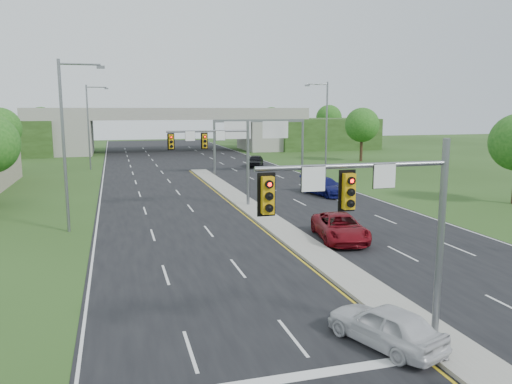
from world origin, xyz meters
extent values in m
plane|color=#253F16|center=(0.00, 0.00, 0.00)|extent=(240.00, 240.00, 0.00)
cube|color=black|center=(0.00, 35.00, 0.01)|extent=(24.00, 160.00, 0.02)
cube|color=gray|center=(0.00, 23.00, 0.10)|extent=(2.00, 54.00, 0.16)
cube|color=gold|center=(-1.15, 23.00, 0.03)|extent=(0.12, 54.00, 0.01)
cube|color=gold|center=(1.15, 23.00, 0.03)|extent=(0.12, 54.00, 0.01)
cube|color=silver|center=(-11.80, 35.00, 0.03)|extent=(0.12, 160.00, 0.01)
cube|color=silver|center=(11.80, 35.00, 0.03)|extent=(0.12, 160.00, 0.01)
cube|color=silver|center=(-6.50, -1.00, 0.03)|extent=(10.50, 0.50, 0.01)
cylinder|color=slate|center=(0.00, 0.00, 3.50)|extent=(0.24, 0.24, 7.00)
cylinder|color=slate|center=(-3.25, 0.00, 6.20)|extent=(6.50, 0.16, 0.16)
cube|color=#CD960C|center=(-3.58, -0.25, 5.45)|extent=(0.35, 0.25, 1.10)
cube|color=#CD960C|center=(-6.17, -0.25, 5.45)|extent=(0.35, 0.25, 1.10)
cube|color=black|center=(-3.58, -0.11, 5.45)|extent=(0.55, 0.04, 1.30)
cube|color=black|center=(-6.17, -0.11, 5.45)|extent=(0.55, 0.04, 1.30)
sphere|color=#FF0C05|center=(-3.58, -0.38, 5.80)|extent=(0.20, 0.20, 0.20)
sphere|color=#FF0C05|center=(-6.17, -0.38, 5.80)|extent=(0.20, 0.20, 0.20)
cube|color=white|center=(-4.68, -0.10, 5.85)|extent=(0.75, 0.04, 0.75)
cube|color=white|center=(-2.27, -0.10, 5.85)|extent=(0.75, 0.04, 0.75)
cylinder|color=slate|center=(0.00, 25.00, 3.50)|extent=(0.24, 0.24, 7.00)
cylinder|color=slate|center=(-3.25, 25.00, 6.20)|extent=(6.50, 0.16, 0.16)
cube|color=#CD960C|center=(-3.58, 24.75, 5.45)|extent=(0.35, 0.25, 1.10)
cube|color=#CD960C|center=(-6.17, 24.75, 5.45)|extent=(0.35, 0.25, 1.10)
cube|color=black|center=(-3.58, 24.89, 5.45)|extent=(0.55, 0.04, 1.30)
cube|color=black|center=(-6.17, 24.89, 5.45)|extent=(0.55, 0.04, 1.30)
sphere|color=#FF0C05|center=(-3.58, 24.62, 5.80)|extent=(0.20, 0.20, 0.20)
sphere|color=#FF0C05|center=(-6.17, 24.62, 5.80)|extent=(0.20, 0.20, 0.20)
cube|color=white|center=(-4.68, 24.90, 5.85)|extent=(0.75, 0.04, 0.75)
cube|color=white|center=(-2.27, 24.90, 5.85)|extent=(0.75, 0.04, 0.75)
cylinder|color=slate|center=(1.20, 45.00, 3.30)|extent=(0.28, 0.28, 6.60)
cylinder|color=slate|center=(12.50, 45.00, 3.30)|extent=(0.28, 0.28, 6.60)
cube|color=slate|center=(6.85, 45.00, 6.50)|extent=(11.50, 0.35, 0.35)
cube|color=#0C541F|center=(4.00, 44.80, 5.40)|extent=(3.20, 0.08, 2.00)
cube|color=#0C541F|center=(8.80, 44.80, 5.40)|extent=(3.20, 0.08, 2.00)
cube|color=silver|center=(4.00, 44.75, 5.40)|extent=(3.30, 0.03, 2.10)
cube|color=silver|center=(8.80, 44.75, 5.40)|extent=(3.30, 0.03, 2.10)
cube|color=gray|center=(-17.00, 80.00, 3.00)|extent=(6.00, 12.00, 6.00)
cube|color=gray|center=(17.00, 80.00, 3.00)|extent=(6.00, 12.00, 6.00)
cube|color=#253F16|center=(30.00, 80.00, 3.00)|extent=(20.00, 14.00, 6.00)
cube|color=gray|center=(0.00, 80.00, 6.60)|extent=(50.00, 12.00, 1.20)
cube|color=gray|center=(0.00, 74.20, 7.65)|extent=(50.00, 0.40, 0.90)
cube|color=gray|center=(0.00, 85.80, 7.65)|extent=(50.00, 0.40, 0.90)
cylinder|color=slate|center=(-13.50, 20.00, 5.50)|extent=(0.20, 0.20, 11.00)
cylinder|color=slate|center=(-12.25, 20.00, 10.70)|extent=(2.50, 0.12, 0.12)
cube|color=slate|center=(-11.00, 20.00, 10.55)|extent=(0.50, 0.25, 0.18)
cylinder|color=slate|center=(-13.50, 55.00, 5.50)|extent=(0.20, 0.20, 11.00)
cylinder|color=slate|center=(-12.25, 55.00, 10.70)|extent=(2.50, 0.12, 0.12)
cube|color=slate|center=(-11.00, 55.00, 10.55)|extent=(0.50, 0.25, 0.18)
cylinder|color=slate|center=(13.50, 40.00, 5.50)|extent=(0.20, 0.20, 11.00)
cylinder|color=slate|center=(12.25, 40.00, 10.70)|extent=(2.50, 0.12, 0.12)
cube|color=slate|center=(11.00, 40.00, 10.55)|extent=(0.50, 0.25, 0.18)
cylinder|color=#382316|center=(-24.00, 55.00, 2.12)|extent=(0.44, 0.44, 4.25)
sphere|color=#185215|center=(-24.00, 55.00, 5.53)|extent=(5.20, 5.20, 5.20)
cylinder|color=#382316|center=(26.00, 55.00, 2.12)|extent=(0.44, 0.44, 4.25)
sphere|color=#185215|center=(26.00, 55.00, 5.53)|extent=(5.20, 5.20, 5.20)
cylinder|color=#382316|center=(-24.00, 94.00, 2.12)|extent=(0.44, 0.44, 4.25)
sphere|color=#185215|center=(-24.00, 94.00, 5.53)|extent=(5.60, 5.60, 5.60)
cylinder|color=#382316|center=(24.00, 94.00, 2.12)|extent=(0.44, 0.44, 4.25)
sphere|color=#185215|center=(24.00, 94.00, 5.53)|extent=(5.60, 5.60, 5.60)
cylinder|color=#382316|center=(38.00, 94.00, 2.25)|extent=(0.44, 0.44, 4.50)
sphere|color=#185215|center=(38.00, 94.00, 5.85)|extent=(6.00, 6.00, 6.00)
imported|color=silver|center=(-1.89, 0.10, 0.74)|extent=(3.09, 4.56, 1.44)
imported|color=maroon|center=(2.63, 13.13, 0.81)|extent=(3.59, 6.06, 1.58)
imported|color=#0D1050|center=(8.24, 28.31, 0.84)|extent=(3.40, 5.98, 1.63)
imported|color=black|center=(8.24, 51.78, 0.84)|extent=(3.62, 5.21, 1.65)
camera|label=1|loc=(-10.43, -13.93, 7.95)|focal=35.00mm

